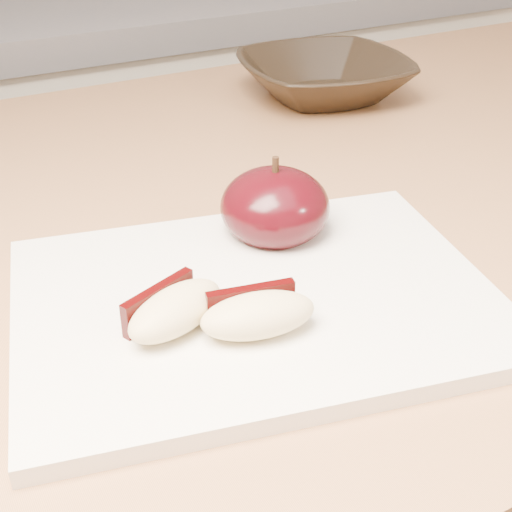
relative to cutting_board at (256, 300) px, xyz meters
name	(u,v)px	position (x,y,z in m)	size (l,w,h in m)	color
back_cabinet	(5,272)	(-0.05, 0.84, -0.43)	(2.40, 0.62, 0.94)	silver
cutting_board	(256,300)	(0.00, 0.00, 0.00)	(0.28, 0.20, 0.01)	white
apple_half	(275,207)	(0.05, 0.06, 0.02)	(0.09, 0.09, 0.06)	black
apple_wedge_a	(174,309)	(-0.05, -0.01, 0.02)	(0.07, 0.05, 0.02)	beige
apple_wedge_b	(257,314)	(-0.02, -0.03, 0.02)	(0.07, 0.04, 0.02)	beige
bowl	(324,77)	(0.25, 0.31, 0.02)	(0.17, 0.17, 0.04)	black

